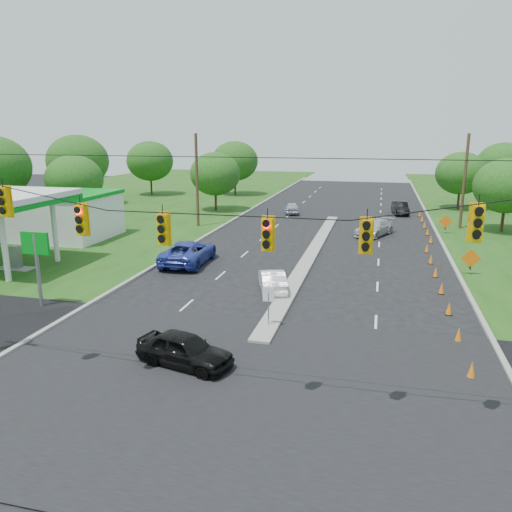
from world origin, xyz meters
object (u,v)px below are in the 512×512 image
(white_sedan, at_px, (272,280))
(blue_pickup, at_px, (189,252))
(black_sedan, at_px, (185,350))
(gas_station, at_px, (33,211))

(white_sedan, height_order, blue_pickup, blue_pickup)
(black_sedan, xyz_separation_m, blue_pickup, (-5.75, 15.05, 0.14))
(gas_station, bearing_deg, white_sedan, -20.76)
(gas_station, distance_m, black_sedan, 28.50)
(gas_station, distance_m, blue_pickup, 16.07)
(blue_pickup, bearing_deg, gas_station, -16.16)
(black_sedan, xyz_separation_m, white_sedan, (1.35, 10.34, -0.04))
(gas_station, bearing_deg, black_sedan, -41.65)
(gas_station, height_order, black_sedan, gas_station)
(gas_station, distance_m, white_sedan, 24.25)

